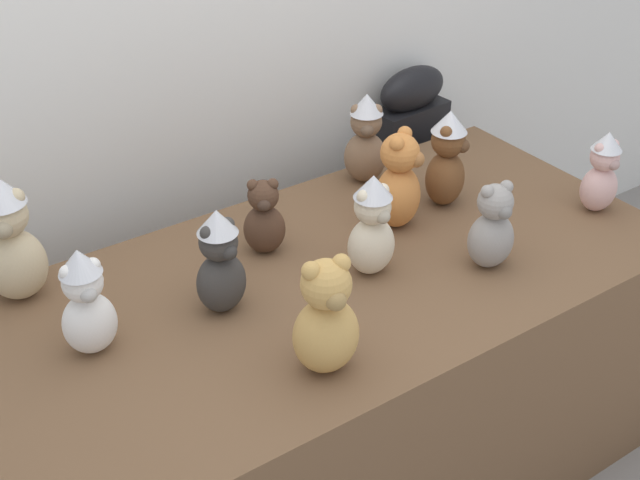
% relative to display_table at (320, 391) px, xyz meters
% --- Properties ---
extents(wall_back, '(7.00, 0.08, 2.60)m').
position_rel_display_table_xyz_m(wall_back, '(0.00, 0.71, 0.91)').
color(wall_back, white).
rests_on(wall_back, ground_plane).
extents(display_table, '(1.96, 0.92, 0.78)m').
position_rel_display_table_xyz_m(display_table, '(0.00, 0.00, 0.00)').
color(display_table, brown).
rests_on(display_table, ground_plane).
extents(instrument_case, '(0.29, 0.14, 1.00)m').
position_rel_display_table_xyz_m(instrument_case, '(0.79, 0.59, 0.11)').
color(instrument_case, black).
rests_on(instrument_case, ground_plane).
extents(teddy_bear_cream, '(0.13, 0.12, 0.29)m').
position_rel_display_table_xyz_m(teddy_bear_cream, '(0.13, -0.05, 0.53)').
color(teddy_bear_cream, beige).
rests_on(teddy_bear_cream, display_table).
extents(teddy_bear_chestnut, '(0.18, 0.17, 0.30)m').
position_rel_display_table_xyz_m(teddy_bear_chestnut, '(0.53, 0.12, 0.54)').
color(teddy_bear_chestnut, brown).
rests_on(teddy_bear_chestnut, display_table).
extents(teddy_bear_cocoa, '(0.15, 0.14, 0.22)m').
position_rel_display_table_xyz_m(teddy_bear_cocoa, '(-0.05, 0.19, 0.49)').
color(teddy_bear_cocoa, '#4C3323').
rests_on(teddy_bear_cocoa, display_table).
extents(teddy_bear_ash, '(0.14, 0.13, 0.25)m').
position_rel_display_table_xyz_m(teddy_bear_ash, '(0.40, -0.20, 0.51)').
color(teddy_bear_ash, gray).
rests_on(teddy_bear_ash, display_table).
extents(teddy_bear_charcoal, '(0.14, 0.13, 0.28)m').
position_rel_display_table_xyz_m(teddy_bear_charcoal, '(-0.27, 0.03, 0.53)').
color(teddy_bear_charcoal, '#383533').
rests_on(teddy_bear_charcoal, display_table).
extents(teddy_bear_ginger, '(0.19, 0.19, 0.29)m').
position_rel_display_table_xyz_m(teddy_bear_ginger, '(0.34, 0.10, 0.53)').
color(teddy_bear_ginger, '#D17F3D').
rests_on(teddy_bear_ginger, display_table).
extents(teddy_bear_mocha, '(0.17, 0.16, 0.29)m').
position_rel_display_table_xyz_m(teddy_bear_mocha, '(0.42, 0.36, 0.53)').
color(teddy_bear_mocha, '#7F6047').
rests_on(teddy_bear_mocha, display_table).
extents(teddy_bear_sand, '(0.19, 0.18, 0.34)m').
position_rel_display_table_xyz_m(teddy_bear_sand, '(-0.66, 0.37, 0.56)').
color(teddy_bear_sand, '#CCB78E').
rests_on(teddy_bear_sand, display_table).
extents(teddy_bear_blush, '(0.12, 0.11, 0.25)m').
position_rel_display_table_xyz_m(teddy_bear_blush, '(0.87, -0.17, 0.51)').
color(teddy_bear_blush, beige).
rests_on(teddy_bear_blush, display_table).
extents(teddy_bear_snow, '(0.13, 0.12, 0.28)m').
position_rel_display_table_xyz_m(teddy_bear_snow, '(-0.59, 0.06, 0.53)').
color(teddy_bear_snow, white).
rests_on(teddy_bear_snow, display_table).
extents(teddy_bear_honey, '(0.17, 0.15, 0.30)m').
position_rel_display_table_xyz_m(teddy_bear_honey, '(-0.19, -0.29, 0.53)').
color(teddy_bear_honey, tan).
rests_on(teddy_bear_honey, display_table).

